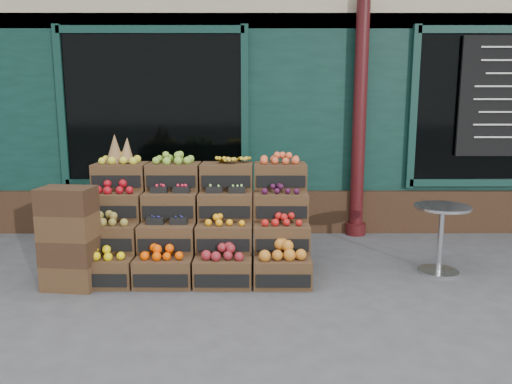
{
  "coord_description": "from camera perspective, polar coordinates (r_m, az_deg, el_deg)",
  "views": [
    {
      "loc": [
        -0.21,
        -4.74,
        1.84
      ],
      "look_at": [
        -0.2,
        0.7,
        0.85
      ],
      "focal_mm": 35.0,
      "sensor_mm": 36.0,
      "label": 1
    }
  ],
  "objects": [
    {
      "name": "shop_facade",
      "position": [
        9.87,
        1.16,
        13.55
      ],
      "size": [
        12.0,
        6.24,
        4.8
      ],
      "color": "#0D2E27",
      "rests_on": "ground"
    },
    {
      "name": "spare_crates",
      "position": [
        5.27,
        -20.57,
        -4.97
      ],
      "size": [
        0.55,
        0.41,
        1.02
      ],
      "rotation": [
        0.0,
        0.0,
        -0.12
      ],
      "color": "#47301C",
      "rests_on": "ground"
    },
    {
      "name": "crate_display",
      "position": [
        5.53,
        -6.62,
        -4.21
      ],
      "size": [
        2.39,
        1.17,
        1.49
      ],
      "rotation": [
        0.0,
        0.0,
        -0.01
      ],
      "color": "#47301C",
      "rests_on": "ground"
    },
    {
      "name": "shopkeeper",
      "position": [
        7.75,
        -8.48,
        4.23
      ],
      "size": [
        0.85,
        0.66,
        2.07
      ],
      "primitive_type": "imported",
      "rotation": [
        0.0,
        0.0,
        2.9
      ],
      "color": "#1D672B",
      "rests_on": "ground"
    },
    {
      "name": "bistro_table",
      "position": [
        5.73,
        20.37,
        -4.23
      ],
      "size": [
        0.59,
        0.59,
        0.75
      ],
      "rotation": [
        0.0,
        0.0,
        0.42
      ],
      "color": "#BBBDC2",
      "rests_on": "ground"
    },
    {
      "name": "ground",
      "position": [
        5.09,
        2.31,
        -10.89
      ],
      "size": [
        60.0,
        60.0,
        0.0
      ],
      "primitive_type": "plane",
      "color": "#47474A",
      "rests_on": "ground"
    }
  ]
}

